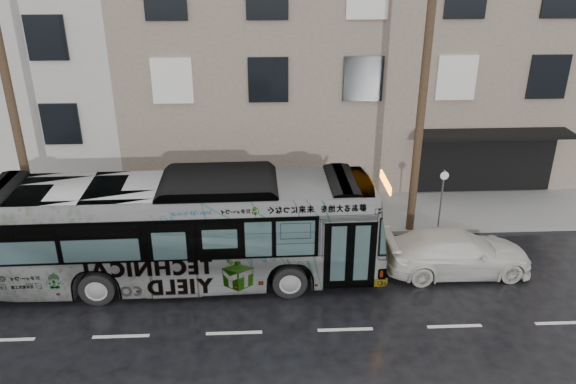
# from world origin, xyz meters

# --- Properties ---
(ground) EXTENTS (120.00, 120.00, 0.00)m
(ground) POSITION_xyz_m (0.00, 0.00, 0.00)
(ground) COLOR black
(ground) RESTS_ON ground
(sidewalk) EXTENTS (90.00, 3.60, 0.15)m
(sidewalk) POSITION_xyz_m (0.00, 4.90, 0.07)
(sidewalk) COLOR gray
(sidewalk) RESTS_ON ground
(building_taupe) EXTENTS (20.00, 12.00, 11.00)m
(building_taupe) POSITION_xyz_m (5.00, 12.70, 5.50)
(building_taupe) COLOR gray
(building_taupe) RESTS_ON ground
(utility_pole_front) EXTENTS (0.30, 0.30, 9.00)m
(utility_pole_front) POSITION_xyz_m (6.50, 3.30, 4.65)
(utility_pole_front) COLOR #493824
(utility_pole_front) RESTS_ON sidewalk
(utility_pole_rear) EXTENTS (0.30, 0.30, 9.00)m
(utility_pole_rear) POSITION_xyz_m (-7.50, 3.30, 4.65)
(utility_pole_rear) COLOR #493824
(utility_pole_rear) RESTS_ON sidewalk
(sign_post) EXTENTS (0.06, 0.06, 2.40)m
(sign_post) POSITION_xyz_m (7.60, 3.30, 1.35)
(sign_post) COLOR slate
(sign_post) RESTS_ON sidewalk
(bus) EXTENTS (12.96, 3.23, 3.60)m
(bus) POSITION_xyz_m (-1.74, 0.50, 1.80)
(bus) COLOR #B2B2B2
(bus) RESTS_ON ground
(white_sedan) EXTENTS (4.99, 2.11, 1.44)m
(white_sedan) POSITION_xyz_m (7.36, 0.48, 0.72)
(white_sedan) COLOR silver
(white_sedan) RESTS_ON ground
(dark_sedan) EXTENTS (4.81, 1.84, 1.57)m
(dark_sedan) POSITION_xyz_m (-7.38, 0.17, 0.78)
(dark_sedan) COLOR black
(dark_sedan) RESTS_ON ground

